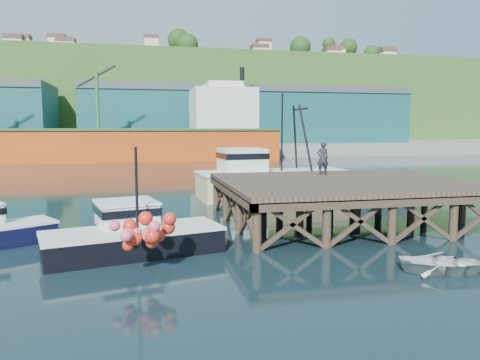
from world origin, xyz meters
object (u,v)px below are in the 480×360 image
object	(u,v)px
dinghy	(445,263)
boat_black	(132,233)
trawler	(272,176)
dockworker	(323,158)

from	to	relation	value
dinghy	boat_black	bearing A→B (deg)	84.42
boat_black	trawler	bearing A→B (deg)	40.36
trawler	dinghy	world-z (taller)	trawler
boat_black	dinghy	xyz separation A→B (m)	(10.11, -4.70, -0.45)
boat_black	dockworker	distance (m)	12.48
boat_black	dockworker	world-z (taller)	boat_black
trawler	dockworker	distance (m)	6.36
dinghy	dockworker	xyz separation A→B (m)	(0.26, 11.25, 2.75)
boat_black	dockworker	size ratio (longest dim) A/B	3.78
trawler	dockworker	bearing A→B (deg)	-83.44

